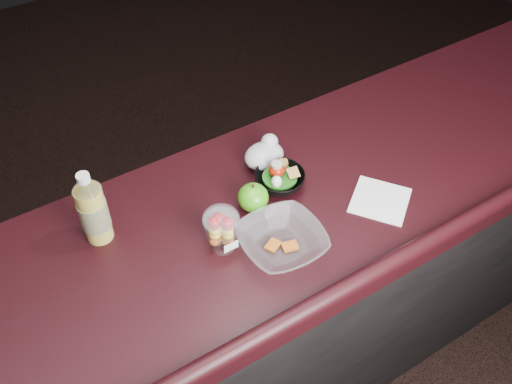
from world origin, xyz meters
TOP-DOWN VIEW (x-y plane):
  - counter at (0.00, 0.30)m, footprint 4.06×0.71m
  - lemonade_bottle at (-0.36, 0.46)m, footprint 0.08×0.08m
  - fruit_cup at (-0.09, 0.24)m, footprint 0.10×0.10m
  - green_apple at (0.06, 0.32)m, footprint 0.09×0.09m
  - plastic_bag at (0.19, 0.46)m, footprint 0.13×0.11m
  - snack_bowl at (0.17, 0.36)m, footprint 0.19×0.19m
  - takeout_bowl at (0.04, 0.15)m, footprint 0.24×0.24m
  - paper_napkin at (0.39, 0.15)m, footprint 0.22×0.22m

SIDE VIEW (x-z plane):
  - counter at x=0.00m, z-range 0.00..1.02m
  - paper_napkin at x=0.39m, z-range 1.02..1.02m
  - takeout_bowl at x=0.04m, z-range 1.02..1.08m
  - snack_bowl at x=0.17m, z-range 1.01..1.09m
  - plastic_bag at x=0.19m, z-range 1.01..1.11m
  - green_apple at x=0.06m, z-range 1.01..1.11m
  - fruit_cup at x=-0.09m, z-range 1.02..1.16m
  - lemonade_bottle at x=-0.36m, z-range 1.00..1.24m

